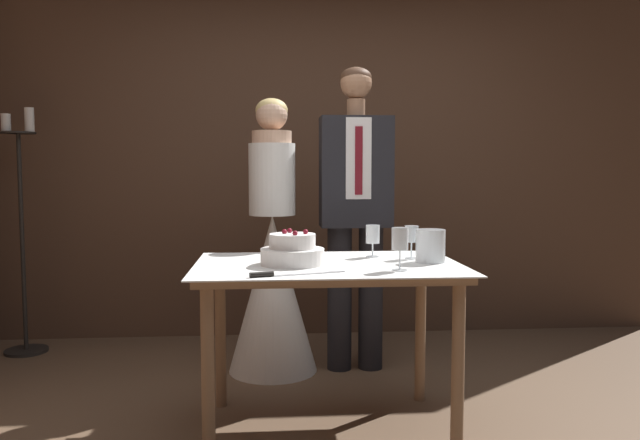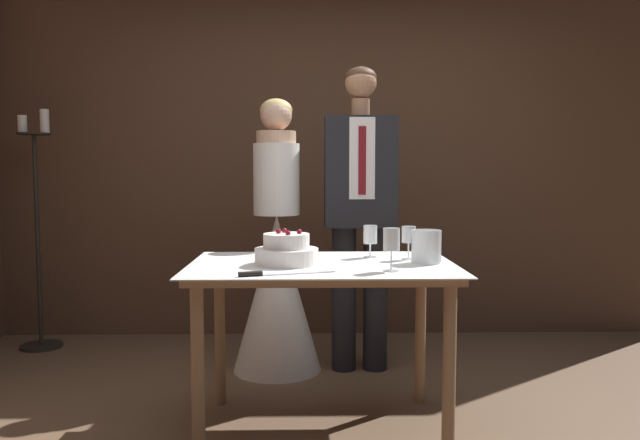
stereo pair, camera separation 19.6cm
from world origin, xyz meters
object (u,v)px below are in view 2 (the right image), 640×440
(cake_knife, at_px, (269,274))
(groom, at_px, (360,205))
(wine_glass_middle, at_px, (391,241))
(candle_stand, at_px, (38,238))
(cake_table, at_px, (322,284))
(bride, at_px, (277,273))
(wine_glass_far, at_px, (409,236))
(tiered_cake, at_px, (286,251))
(hurricane_candle, at_px, (426,247))
(wine_glass_near, at_px, (370,236))

(cake_knife, xyz_separation_m, groom, (0.48, 1.22, 0.22))
(cake_knife, bearing_deg, wine_glass_middle, -6.05)
(wine_glass_middle, distance_m, candle_stand, 2.76)
(cake_table, xyz_separation_m, bride, (-0.25, 0.89, -0.09))
(cake_table, bearing_deg, wine_glass_far, 15.66)
(tiered_cake, relative_size, wine_glass_far, 1.80)
(wine_glass_middle, xyz_separation_m, wine_glass_far, (0.13, 0.35, -0.02))
(wine_glass_far, distance_m, candle_stand, 2.68)
(wine_glass_middle, distance_m, groom, 1.13)
(tiered_cake, height_order, cake_knife, tiered_cake)
(cake_table, height_order, wine_glass_middle, wine_glass_middle)
(tiered_cake, height_order, hurricane_candle, tiered_cake)
(tiered_cake, xyz_separation_m, bride, (-0.09, 0.92, -0.25))
(cake_table, relative_size, candle_stand, 0.75)
(wine_glass_near, relative_size, candle_stand, 0.10)
(bride, bearing_deg, groom, -0.07)
(cake_table, distance_m, cake_knife, 0.42)
(cake_table, relative_size, tiered_cake, 4.20)
(groom, bearing_deg, cake_knife, -111.62)
(hurricane_candle, bearing_deg, wine_glass_far, 117.90)
(wine_glass_far, bearing_deg, cake_knife, -145.56)
(cake_knife, height_order, candle_stand, candle_stand)
(groom, bearing_deg, candle_stand, 166.51)
(wine_glass_far, distance_m, groom, 0.80)
(cake_knife, xyz_separation_m, wine_glass_middle, (0.52, 0.10, 0.13))
(wine_glass_far, height_order, bride, bride)
(wine_glass_middle, bearing_deg, cake_table, 141.85)
(tiered_cake, bearing_deg, cake_knife, -102.01)
(wine_glass_middle, bearing_deg, groom, 91.97)
(wine_glass_far, height_order, hurricane_candle, wine_glass_far)
(wine_glass_far, height_order, candle_stand, candle_stand)
(cake_table, relative_size, wine_glass_near, 7.67)
(wine_glass_near, relative_size, wine_glass_middle, 0.86)
(wine_glass_far, distance_m, bride, 1.07)
(cake_table, bearing_deg, wine_glass_near, 39.17)
(wine_glass_middle, xyz_separation_m, groom, (-0.04, 1.12, 0.09))
(cake_knife, distance_m, wine_glass_far, 0.80)
(wine_glass_far, bearing_deg, hurricane_candle, -62.10)
(cake_table, relative_size, wine_glass_middle, 6.60)
(hurricane_candle, distance_m, candle_stand, 2.79)
(cake_table, xyz_separation_m, tiered_cake, (-0.17, -0.03, 0.16))
(cake_knife, height_order, wine_glass_middle, wine_glass_middle)
(cake_table, height_order, bride, bride)
(wine_glass_middle, distance_m, bride, 1.29)
(hurricane_candle, relative_size, bride, 0.09)
(wine_glass_far, xyz_separation_m, candle_stand, (-2.34, 1.29, -0.15))
(wine_glass_far, distance_m, hurricane_candle, 0.14)
(wine_glass_middle, relative_size, wine_glass_far, 1.15)
(wine_glass_far, bearing_deg, groom, 102.46)
(wine_glass_near, height_order, hurricane_candle, wine_glass_near)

